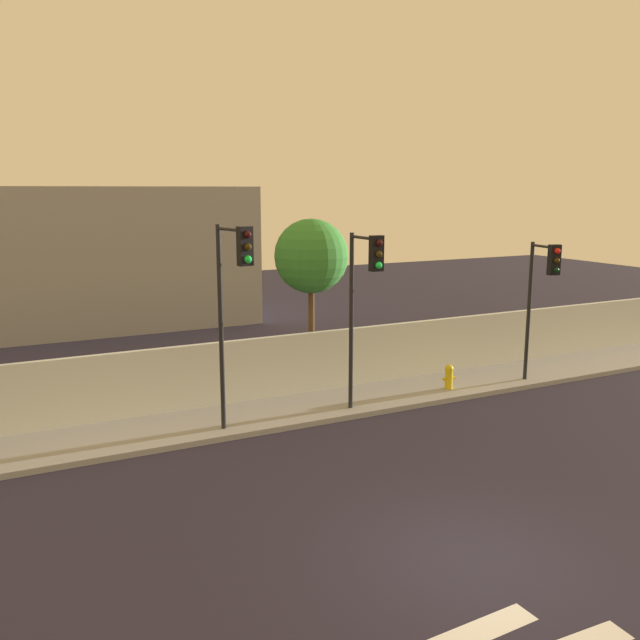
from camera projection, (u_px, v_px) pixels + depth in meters
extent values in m
plane|color=#221E2B|center=(470.00, 560.00, 11.31)|extent=(80.00, 80.00, 0.00)
cube|color=gray|center=(280.00, 413.00, 18.50)|extent=(36.00, 2.40, 0.15)
cube|color=silver|center=(262.00, 368.00, 19.44)|extent=(36.00, 0.18, 1.80)
cube|color=silver|center=(482.00, 630.00, 9.49)|extent=(1.82, 0.53, 0.01)
cylinder|color=black|center=(529.00, 312.00, 21.12)|extent=(0.12, 0.12, 4.41)
cylinder|color=black|center=(544.00, 246.00, 20.19)|extent=(0.28, 1.12, 0.08)
cube|color=black|center=(554.00, 260.00, 19.72)|extent=(0.37, 0.26, 0.90)
sphere|color=red|center=(557.00, 251.00, 19.56)|extent=(0.18, 0.18, 0.18)
sphere|color=#33260A|center=(557.00, 261.00, 19.61)|extent=(0.18, 0.18, 0.18)
sphere|color=black|center=(556.00, 270.00, 19.67)|extent=(0.18, 0.18, 0.18)
cylinder|color=black|center=(221.00, 329.00, 16.61)|extent=(0.12, 0.12, 5.18)
cylinder|color=black|center=(231.00, 229.00, 15.66)|extent=(0.32, 1.22, 0.08)
cube|color=black|center=(245.00, 246.00, 15.25)|extent=(0.37, 0.26, 0.90)
sphere|color=black|center=(247.00, 235.00, 15.10)|extent=(0.18, 0.18, 0.18)
sphere|color=#33260A|center=(248.00, 247.00, 15.16)|extent=(0.18, 0.18, 0.18)
sphere|color=#19F24C|center=(248.00, 259.00, 15.21)|extent=(0.18, 0.18, 0.18)
cylinder|color=black|center=(351.00, 322.00, 18.26)|extent=(0.12, 0.12, 4.87)
cylinder|color=black|center=(364.00, 238.00, 17.27)|extent=(0.09, 1.24, 0.08)
cube|color=black|center=(376.00, 253.00, 16.79)|extent=(0.34, 0.20, 0.90)
sphere|color=black|center=(379.00, 243.00, 16.64)|extent=(0.18, 0.18, 0.18)
sphere|color=#33260A|center=(379.00, 254.00, 16.69)|extent=(0.18, 0.18, 0.18)
sphere|color=#19F24C|center=(379.00, 265.00, 16.75)|extent=(0.18, 0.18, 0.18)
cylinder|color=gold|center=(449.00, 379.00, 20.45)|extent=(0.24, 0.24, 0.59)
sphere|color=gold|center=(449.00, 369.00, 20.39)|extent=(0.26, 0.26, 0.26)
cylinder|color=gold|center=(444.00, 379.00, 20.37)|extent=(0.10, 0.09, 0.09)
cylinder|color=gold|center=(453.00, 378.00, 20.52)|extent=(0.10, 0.09, 0.09)
cylinder|color=brown|center=(311.00, 331.00, 21.13)|extent=(0.19, 0.19, 3.49)
sphere|color=#378834|center=(311.00, 256.00, 20.67)|extent=(2.31, 2.31, 2.31)
cube|color=gray|center=(78.00, 258.00, 29.92)|extent=(15.22, 6.00, 6.28)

